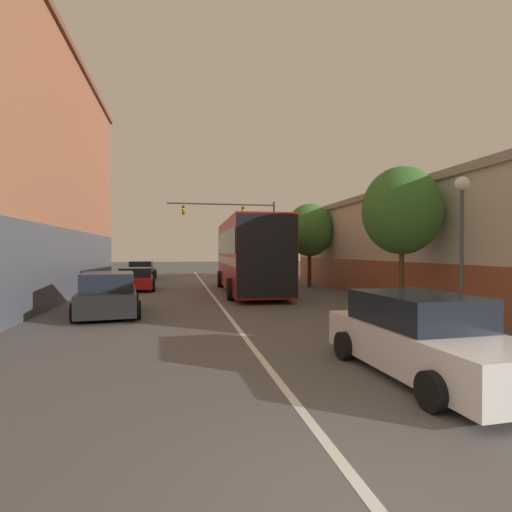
{
  "coord_description": "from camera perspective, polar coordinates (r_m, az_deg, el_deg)",
  "views": [
    {
      "loc": [
        -1.67,
        -2.93,
        2.22
      ],
      "look_at": [
        2.05,
        16.15,
        1.97
      ],
      "focal_mm": 28.0,
      "sensor_mm": 36.0,
      "label": 1
    }
  ],
  "objects": [
    {
      "name": "hatchback_foreground",
      "position": [
        7.83,
        22.71,
        -10.71
      ],
      "size": [
        2.12,
        4.45,
        1.44
      ],
      "rotation": [
        0.0,
        0.0,
        1.61
      ],
      "color": "silver",
      "rests_on": "ground_plane"
    },
    {
      "name": "street_lamp",
      "position": [
        11.91,
        27.32,
        3.14
      ],
      "size": [
        0.37,
        0.37,
        4.19
      ],
      "color": "#47474C",
      "rests_on": "ground_plane"
    },
    {
      "name": "lane_center_line",
      "position": [
        19.78,
        -6.15,
        -5.7
      ],
      "size": [
        0.14,
        45.3,
        0.01
      ],
      "color": "silver",
      "rests_on": "ground_plane"
    },
    {
      "name": "parked_car_left_near",
      "position": [
        32.28,
        -16.02,
        -2.05
      ],
      "size": [
        2.12,
        3.97,
        1.41
      ],
      "rotation": [
        0.0,
        0.0,
        1.56
      ],
      "color": "black",
      "rests_on": "ground_plane"
    },
    {
      "name": "parked_car_left_mid",
      "position": [
        14.85,
        -20.37,
        -5.21
      ],
      "size": [
        2.49,
        4.63,
        1.47
      ],
      "rotation": [
        0.0,
        0.0,
        1.69
      ],
      "color": "black",
      "rests_on": "ground_plane"
    },
    {
      "name": "building_right_storefront",
      "position": [
        21.34,
        25.4,
        1.81
      ],
      "size": [
        7.35,
        24.5,
        5.05
      ],
      "color": "beige",
      "rests_on": "ground_plane"
    },
    {
      "name": "street_tree_near",
      "position": [
        14.95,
        20.11,
        6.08
      ],
      "size": [
        2.79,
        2.51,
        5.17
      ],
      "color": "#4C3823",
      "rests_on": "ground_plane"
    },
    {
      "name": "traffic_signal_gantry",
      "position": [
        32.73,
        -1.95,
        4.93
      ],
      "size": [
        8.81,
        0.36,
        6.3
      ],
      "color": "#333338",
      "rests_on": "ground_plane"
    },
    {
      "name": "bus",
      "position": [
        21.32,
        -0.97,
        0.48
      ],
      "size": [
        3.19,
        10.59,
        3.81
      ],
      "rotation": [
        0.0,
        0.0,
        1.54
      ],
      "color": "maroon",
      "rests_on": "ground_plane"
    },
    {
      "name": "parked_car_left_far",
      "position": [
        23.6,
        -16.81,
        -3.2
      ],
      "size": [
        2.31,
        3.93,
        1.27
      ],
      "rotation": [
        0.0,
        0.0,
        1.63
      ],
      "color": "red",
      "rests_on": "ground_plane"
    },
    {
      "name": "street_tree_far",
      "position": [
        24.77,
        7.65,
        3.67
      ],
      "size": [
        2.93,
        2.63,
        5.11
      ],
      "color": "#3D2D1E",
      "rests_on": "ground_plane"
    }
  ]
}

